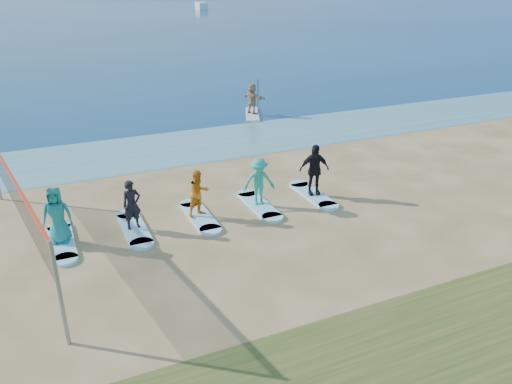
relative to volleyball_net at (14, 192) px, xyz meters
name	(u,v)px	position (x,y,z in m)	size (l,w,h in m)	color
ground	(271,256)	(6.21, -2.97, -1.90)	(600.00, 600.00, 0.00)	tan
shallow_water	(170,148)	(6.21, 7.53, -1.90)	(600.00, 600.00, 0.00)	teal
ocean	(35,4)	(6.21, 157.03, -1.90)	(600.00, 600.00, 0.00)	navy
volleyball_net	(14,192)	(0.00, 0.00, 0.00)	(1.53, 8.97, 2.50)	gray
paddleboard	(252,114)	(12.03, 11.41, -1.84)	(0.70, 3.00, 0.12)	silver
paddleboarder	(252,99)	(12.03, 11.41, -0.94)	(1.56, 0.50, 1.68)	tan
boat_offshore_b	(201,9)	(41.87, 109.25, -1.90)	(1.98, 6.46, 1.61)	silver
surfboard_0	(62,243)	(0.95, 0.19, -1.86)	(0.70, 2.20, 0.09)	#A4E7FF
student_0	(57,215)	(0.95, 0.19, -0.96)	(0.83, 0.54, 1.70)	teal
surfboard_1	(134,229)	(3.07, 0.19, -1.86)	(0.70, 2.20, 0.09)	#A4E7FF
student_1	(132,205)	(3.07, 0.19, -1.04)	(0.56, 0.37, 1.54)	black
surfboard_2	(200,216)	(5.19, 0.19, -1.86)	(0.70, 2.20, 0.09)	#A4E7FF
student_2	(199,193)	(5.19, 0.19, -1.05)	(0.75, 0.58, 1.54)	orange
surfboard_3	(259,205)	(7.30, 0.19, -1.86)	(0.70, 2.20, 0.09)	#A4E7FF
student_3	(259,182)	(7.30, 0.19, -1.00)	(1.06, 0.61, 1.64)	teal
surfboard_4	(313,195)	(9.42, 0.19, -1.86)	(0.70, 2.20, 0.09)	#A4E7FF
student_4	(314,170)	(9.42, 0.19, -0.90)	(1.07, 0.45, 1.83)	black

